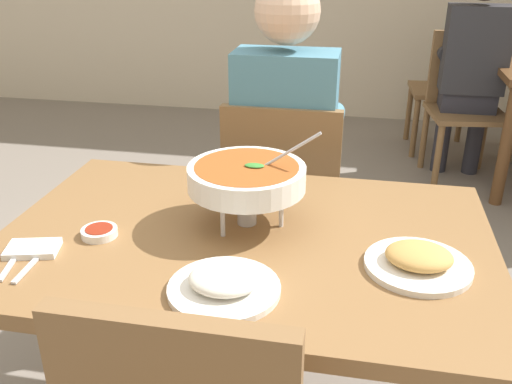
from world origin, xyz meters
The scene contains 13 objects.
dining_table_main centered at (0.00, 0.00, 0.63)m, with size 1.23×0.83×0.74m.
chair_diner_main centered at (0.00, 0.70, 0.51)m, with size 0.44×0.44×0.90m.
diner_main centered at (0.00, 0.73, 0.75)m, with size 0.40×0.45×1.31m.
curry_bowl centered at (-0.01, 0.06, 0.87)m, with size 0.33×0.30×0.26m.
rice_plate centered at (0.01, -0.25, 0.76)m, with size 0.24×0.24×0.06m.
appetizer_plate centered at (0.42, -0.08, 0.76)m, with size 0.24×0.24×0.06m.
sauce_dish centered at (-0.36, -0.08, 0.75)m, with size 0.09×0.09×0.02m.
napkin_folded centered at (-0.48, -0.18, 0.75)m, with size 0.12×0.08×0.02m, color white.
fork_utensil centered at (-0.50, -0.23, 0.74)m, with size 0.01×0.17×0.01m, color silver.
spoon_utensil centered at (-0.45, -0.23, 0.74)m, with size 0.01×0.17×0.01m, color silver.
chair_bg_right centered at (0.89, 2.38, 0.51)m, with size 0.49×0.49×0.90m.
chair_bg_window centered at (0.91, 2.85, 0.51)m, with size 0.46×0.46×0.90m.
patron_bg_right centered at (0.90, 2.34, 0.75)m, with size 0.40×0.45×1.31m.
Camera 1 is at (0.26, -1.21, 1.42)m, focal length 39.25 mm.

